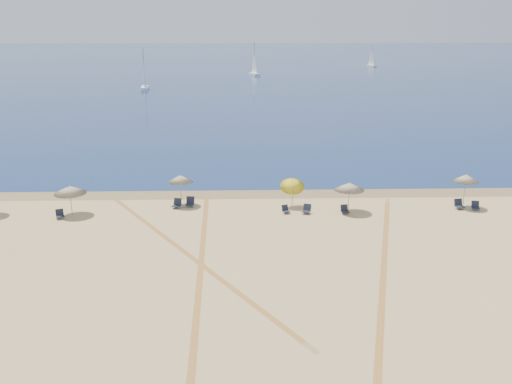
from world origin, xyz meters
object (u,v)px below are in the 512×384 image
at_px(umbrella_1, 70,190).
at_px(sailboat_0, 371,60).
at_px(umbrella_2, 180,179).
at_px(chair_7, 459,205).
at_px(chair_5, 307,209).
at_px(chair_3, 190,202).
at_px(chair_4, 286,210).
at_px(umbrella_3, 292,184).
at_px(chair_8, 475,206).
at_px(umbrella_5, 466,178).
at_px(sailboat_1, 254,65).
at_px(sailboat_2, 144,77).
at_px(umbrella_4, 349,186).
at_px(chair_6, 345,210).
at_px(chair_1, 60,215).
at_px(chair_2, 177,204).

distance_m(umbrella_1, sailboat_0, 162.70).
relative_size(umbrella_2, chair_7, 3.15).
height_order(umbrella_1, chair_5, umbrella_1).
distance_m(umbrella_1, chair_3, 8.79).
bearing_deg(sailboat_0, umbrella_2, -126.83).
distance_m(chair_4, sailboat_0, 158.08).
bearing_deg(sailboat_0, chair_7, -119.20).
distance_m(umbrella_1, umbrella_3, 16.33).
height_order(chair_4, sailboat_0, sailboat_0).
bearing_deg(chair_8, umbrella_5, 144.53).
height_order(chair_3, chair_5, chair_3).
bearing_deg(chair_7, sailboat_1, 89.23).
distance_m(umbrella_3, sailboat_2, 86.55).
relative_size(umbrella_5, sailboat_2, 0.31).
bearing_deg(umbrella_4, sailboat_1, 91.74).
bearing_deg(chair_4, umbrella_4, -21.04).
relative_size(umbrella_1, umbrella_2, 0.96).
xyz_separation_m(umbrella_1, umbrella_4, (20.34, 0.05, 0.06)).
relative_size(chair_4, chair_6, 1.03).
bearing_deg(chair_1, chair_6, -21.68).
height_order(chair_2, chair_4, chair_2).
distance_m(umbrella_4, chair_8, 9.77).
xyz_separation_m(chair_3, chair_5, (8.72, -1.95, -0.03)).
bearing_deg(umbrella_5, chair_7, -140.27).
height_order(umbrella_2, umbrella_4, umbrella_2).
bearing_deg(umbrella_1, umbrella_2, 15.29).
relative_size(umbrella_2, umbrella_4, 1.06).
bearing_deg(umbrella_1, umbrella_3, 4.91).
height_order(umbrella_2, chair_1, umbrella_2).
distance_m(umbrella_4, chair_4, 4.98).
bearing_deg(sailboat_0, sailboat_1, -159.45).
relative_size(chair_5, chair_8, 1.10).
bearing_deg(sailboat_2, chair_2, -86.20).
relative_size(chair_7, chair_8, 1.05).
xyz_separation_m(umbrella_3, chair_3, (-7.79, 0.33, -1.50)).
xyz_separation_m(umbrella_5, chair_7, (-0.48, -0.40, -1.96)).
xyz_separation_m(umbrella_4, chair_7, (8.49, 0.49, -1.63)).
xyz_separation_m(chair_2, chair_7, (21.32, -0.85, 0.01)).
height_order(umbrella_1, sailboat_1, sailboat_1).
relative_size(umbrella_2, umbrella_5, 0.93).
bearing_deg(chair_5, chair_7, 24.50).
bearing_deg(sailboat_0, chair_2, -126.84).
height_order(chair_1, chair_8, chair_8).
xyz_separation_m(chair_2, chair_8, (22.45, -1.16, -0.02)).
relative_size(umbrella_1, chair_7, 3.02).
relative_size(umbrella_1, chair_1, 2.93).
bearing_deg(umbrella_4, sailboat_2, 108.35).
xyz_separation_m(umbrella_1, sailboat_0, (56.37, 152.62, 0.21)).
xyz_separation_m(umbrella_1, umbrella_2, (7.77, 2.12, 0.20)).
height_order(chair_7, sailboat_0, sailboat_0).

